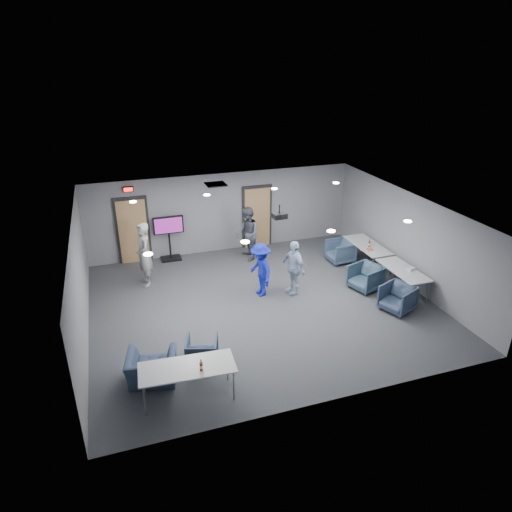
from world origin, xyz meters
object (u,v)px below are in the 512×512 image
object	(u,v)px
projector	(279,215)
person_a	(144,255)
person_d	(260,270)
chair_front_b	(152,368)
bottle_front	(201,366)
person_b	(248,234)
tv_stand	(169,236)
table_right_b	(403,271)
bottle_right	(369,244)
chair_front_a	(202,351)
table_right_a	(368,246)
chair_right_c	(397,298)
chair_right_a	(340,251)
person_c	(294,267)
table_front_left	(187,369)
chair_right_b	(366,277)

from	to	relation	value
projector	person_a	bearing A→B (deg)	147.49
person_d	chair_front_b	distance (m)	4.40
bottle_front	person_b	bearing A→B (deg)	65.04
person_d	person_b	bearing A→B (deg)	163.54
tv_stand	person_a	bearing A→B (deg)	-121.63
table_right_b	projector	bearing A→B (deg)	74.81
person_a	bottle_right	distance (m)	6.88
chair_front_a	bottle_right	size ratio (longest dim) A/B	2.80
person_a	table_right_b	distance (m)	7.41
tv_stand	table_right_a	bearing A→B (deg)	-22.78
chair_right_c	chair_front_a	xyz separation A→B (m)	(-5.40, -0.58, -0.04)
table_right_a	tv_stand	bearing A→B (deg)	67.22
chair_front_a	projector	world-z (taller)	projector
person_b	table_right_b	size ratio (longest dim) A/B	1.03
chair_front_b	projector	size ratio (longest dim) A/B	2.69
person_d	chair_right_a	size ratio (longest dim) A/B	1.95
bottle_front	bottle_right	xyz separation A→B (m)	(6.28, 4.31, -0.00)
table_right_a	bottle_right	bearing A→B (deg)	162.94
bottle_right	person_c	bearing A→B (deg)	-165.12
person_b	person_c	distance (m)	2.68
person_c	tv_stand	distance (m)	4.51
chair_front_b	chair_front_a	bearing A→B (deg)	-153.42
person_a	person_d	xyz separation A→B (m)	(2.99, -1.67, -0.18)
person_a	tv_stand	bearing A→B (deg)	141.04
bottle_right	bottle_front	bearing A→B (deg)	-145.56
chair_right_c	table_right_a	world-z (taller)	table_right_a
chair_front_b	bottle_front	distance (m)	1.35
chair_front_a	table_right_b	size ratio (longest dim) A/B	0.40
chair_front_b	bottle_front	size ratio (longest dim) A/B	3.88
table_front_left	bottle_right	distance (m)	7.72
person_a	bottle_front	world-z (taller)	person_a
chair_front_b	tv_stand	world-z (taller)	tv_stand
chair_right_b	table_right_a	distance (m)	1.65
chair_front_a	bottle_front	xyz separation A→B (m)	(-0.25, -1.19, 0.51)
bottle_right	chair_right_c	bearing A→B (deg)	-104.01
person_a	table_right_a	world-z (taller)	person_a
chair_right_b	table_front_left	bearing A→B (deg)	-80.88
person_c	chair_right_a	bearing A→B (deg)	108.48
table_front_left	chair_right_c	bearing A→B (deg)	18.76
bottle_front	tv_stand	bearing A→B (deg)	86.41
person_a	person_d	world-z (taller)	person_a
table_right_b	tv_stand	xyz separation A→B (m)	(-5.89, 4.38, 0.17)
chair_front_b	table_right_b	bearing A→B (deg)	-154.61
person_c	chair_right_b	world-z (taller)	person_c
person_c	chair_right_b	xyz separation A→B (m)	(2.08, -0.45, -0.43)
person_c	chair_front_a	size ratio (longest dim) A/B	2.30
chair_right_c	projector	world-z (taller)	projector
person_d	chair_front_b	world-z (taller)	person_d
person_b	table_right_a	bearing A→B (deg)	66.17
chair_front_a	table_front_left	xyz separation A→B (m)	(-0.49, -1.00, 0.37)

